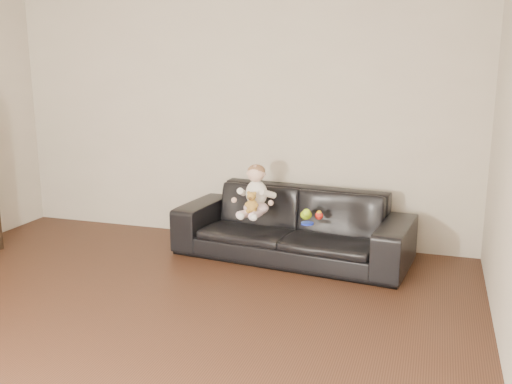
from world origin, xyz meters
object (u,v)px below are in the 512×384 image
(toy_green, at_px, (306,215))
(toy_rattle, at_px, (319,216))
(teddy_bear, at_px, (252,202))
(toy_blue_disc, at_px, (307,223))
(sofa, at_px, (292,225))
(baby, at_px, (256,193))

(toy_green, height_order, toy_rattle, toy_green)
(teddy_bear, xyz_separation_m, toy_blue_disc, (0.53, -0.02, -0.15))
(sofa, relative_size, toy_green, 17.56)
(sofa, height_order, baby, baby)
(sofa, xyz_separation_m, baby, (-0.33, -0.12, 0.32))
(baby, bearing_deg, toy_blue_disc, -3.82)
(sofa, relative_size, teddy_bear, 11.21)
(toy_rattle, xyz_separation_m, toy_blue_disc, (-0.07, -0.18, -0.03))
(baby, xyz_separation_m, toy_green, (0.49, -0.01, -0.17))
(toy_green, bearing_deg, teddy_bear, -164.29)
(toy_rattle, relative_size, toy_blue_disc, 0.67)
(baby, xyz_separation_m, toy_blue_disc, (0.54, -0.16, -0.21))
(toy_blue_disc, bearing_deg, sofa, 126.54)
(sofa, distance_m, teddy_bear, 0.49)
(baby, relative_size, teddy_bear, 2.44)
(teddy_bear, distance_m, toy_rattle, 0.63)
(toy_rattle, bearing_deg, teddy_bear, -164.91)
(toy_green, bearing_deg, sofa, 141.41)
(teddy_bear, distance_m, toy_green, 0.51)
(baby, relative_size, toy_green, 3.82)
(teddy_bear, bearing_deg, toy_blue_disc, 8.96)
(toy_rattle, bearing_deg, sofa, 159.48)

